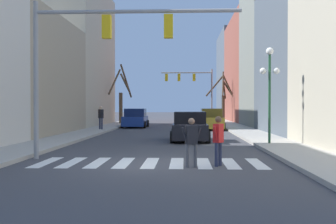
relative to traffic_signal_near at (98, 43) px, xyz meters
name	(u,v)px	position (x,y,z in m)	size (l,w,h in m)	color
ground_plane	(149,165)	(1.99, -1.35, -4.23)	(240.00, 240.00, 0.00)	#424247
sidewalk_right	(325,164)	(7.68, -1.35, -4.16)	(2.30, 90.00, 0.15)	#ADA89E
building_row_left	(24,48)	(-7.85, 12.43, 1.74)	(6.00, 38.23, 13.78)	beige
building_row_right	(273,60)	(11.83, 24.51, 2.18)	(6.00, 63.00, 13.54)	#BCB299
crosswalk_stripes	(150,163)	(1.99, -0.90, -4.23)	(7.65, 2.60, 0.01)	white
traffic_signal_near	(98,43)	(0.00, 0.00, 0.00)	(7.57, 0.28, 5.76)	gray
traffic_signal_far	(193,83)	(4.15, 30.81, 0.34)	(5.84, 0.28, 6.21)	gray
street_lamp_right_corner	(270,76)	(7.26, 4.97, -0.83)	(0.95, 0.36, 4.62)	#1E4C2D
car_driving_away_lane	(135,119)	(-1.33, 21.58, -3.43)	(2.20, 4.33, 1.73)	navy
car_parked_right_near	(211,120)	(5.39, 18.64, -3.42)	(2.03, 4.88, 1.75)	#A38423
car_parked_right_far	(190,127)	(3.45, 7.73, -3.47)	(2.11, 4.28, 1.63)	black
pedestrian_on_right_sidewalk	(218,137)	(4.23, -1.53, -3.28)	(0.42, 0.64, 1.61)	#282D47
pedestrian_on_left_sidewalk	(101,115)	(-3.34, 16.07, -3.00)	(0.60, 0.64, 1.83)	#282D47
pedestrian_crossing_street	(191,138)	(3.36, -1.80, -3.31)	(0.66, 0.31, 1.56)	#4C4C51
street_tree_right_far	(223,97)	(7.76, 32.47, -1.16)	(3.40, 3.21, 5.92)	#473828
street_tree_right_near	(121,97)	(-3.58, 27.47, -1.27)	(2.05, 3.36, 6.34)	brown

